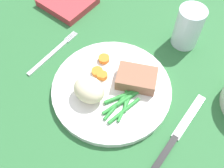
{
  "coord_description": "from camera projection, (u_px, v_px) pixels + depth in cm",
  "views": [
    {
      "loc": [
        16.3,
        -23.96,
        51.94
      ],
      "look_at": [
        -1.98,
        0.17,
        4.6
      ],
      "focal_mm": 41.96,
      "sensor_mm": 36.0,
      "label": 1
    }
  ],
  "objects": [
    {
      "name": "dining_table",
      "position": [
        119.0,
        98.0,
        0.59
      ],
      "size": [
        120.0,
        90.0,
        2.0
      ],
      "color": "#2D6B38",
      "rests_on": "ground"
    },
    {
      "name": "dinner_plate",
      "position": [
        112.0,
        88.0,
        0.58
      ],
      "size": [
        26.17,
        26.17,
        1.6
      ],
      "primitive_type": "cylinder",
      "color": "white",
      "rests_on": "dining_table"
    },
    {
      "name": "meat_portion",
      "position": [
        137.0,
        78.0,
        0.56
      ],
      "size": [
        10.11,
        8.84,
        2.92
      ],
      "primitive_type": "cube",
      "rotation": [
        0.0,
        0.0,
        0.43
      ],
      "color": "#936047",
      "rests_on": "dinner_plate"
    },
    {
      "name": "mashed_potatoes",
      "position": [
        89.0,
        90.0,
        0.54
      ],
      "size": [
        6.79,
        5.63,
        4.87
      ],
      "primitive_type": "ellipsoid",
      "color": "beige",
      "rests_on": "dinner_plate"
    },
    {
      "name": "carrot_slices",
      "position": [
        101.0,
        69.0,
        0.59
      ],
      "size": [
        5.09,
        6.39,
        1.29
      ],
      "color": "orange",
      "rests_on": "dinner_plate"
    },
    {
      "name": "green_beans",
      "position": [
        122.0,
        103.0,
        0.54
      ],
      "size": [
        5.92,
        10.26,
        0.89
      ],
      "color": "#2D8C38",
      "rests_on": "dinner_plate"
    },
    {
      "name": "fork",
      "position": [
        53.0,
        53.0,
        0.64
      ],
      "size": [
        1.44,
        16.6,
        0.4
      ],
      "rotation": [
        0.0,
        0.0,
        -0.08
      ],
      "color": "silver",
      "rests_on": "dining_table"
    },
    {
      "name": "knife",
      "position": [
        178.0,
        134.0,
        0.53
      ],
      "size": [
        1.7,
        20.5,
        0.64
      ],
      "rotation": [
        0.0,
        0.0,
        -0.05
      ],
      "color": "black",
      "rests_on": "dining_table"
    },
    {
      "name": "water_glass",
      "position": [
        187.0,
        30.0,
        0.62
      ],
      "size": [
        6.4,
        6.4,
        10.31
      ],
      "color": "silver",
      "rests_on": "dining_table"
    },
    {
      "name": "napkin",
      "position": [
        68.0,
        1.0,
        0.73
      ],
      "size": [
        13.63,
        12.4,
        1.99
      ],
      "primitive_type": "cube",
      "rotation": [
        0.0,
        0.0,
        -0.03
      ],
      "color": "#B2383D",
      "rests_on": "dining_table"
    }
  ]
}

